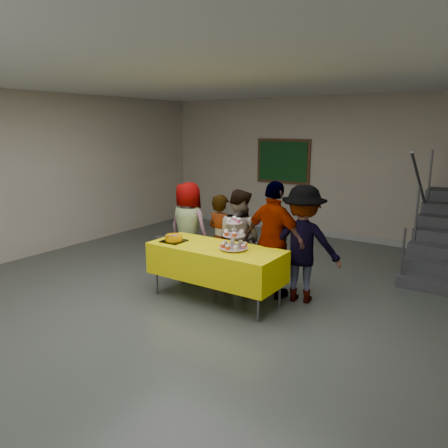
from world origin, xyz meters
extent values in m
plane|color=#4C514C|center=(0.00, 0.00, 0.00)|extent=(10.00, 10.00, 0.00)
cube|color=#B5A891|center=(0.00, 5.00, 1.50)|extent=(8.00, 0.04, 3.00)
cube|color=silver|center=(0.00, 0.00, 3.00)|extent=(8.00, 10.00, 0.04)
cube|color=#999999|center=(0.00, 4.98, 0.06)|extent=(7.90, 0.03, 0.12)
cylinder|color=#595960|center=(-0.76, 0.39, 0.36)|extent=(0.04, 0.04, 0.73)
cylinder|color=#595960|center=(0.92, 0.39, 0.36)|extent=(0.04, 0.04, 0.73)
cylinder|color=#595960|center=(-0.76, 0.97, 0.36)|extent=(0.04, 0.04, 0.73)
cylinder|color=#595960|center=(0.92, 0.97, 0.36)|extent=(0.04, 0.04, 0.73)
cube|color=#595960|center=(0.08, 0.68, 0.74)|extent=(1.80, 0.70, 0.02)
cube|color=yellow|center=(0.08, 0.68, 0.55)|extent=(1.88, 0.78, 0.44)
cylinder|color=silver|center=(0.37, 0.69, 0.78)|extent=(0.18, 0.18, 0.01)
cylinder|color=silver|center=(0.37, 0.69, 0.98)|extent=(0.02, 0.02, 0.42)
cylinder|color=silver|center=(0.37, 0.69, 0.80)|extent=(0.38, 0.38, 0.01)
cylinder|color=silver|center=(0.37, 0.69, 0.97)|extent=(0.30, 0.30, 0.01)
cylinder|color=silver|center=(0.37, 0.69, 1.14)|extent=(0.22, 0.22, 0.01)
cube|color=black|center=(-0.57, 0.57, 0.78)|extent=(0.30, 0.30, 0.02)
cylinder|color=#FF9C00|center=(-0.57, 0.57, 0.82)|extent=(0.25, 0.25, 0.07)
ellipsoid|color=#FF9C00|center=(-0.57, 0.57, 0.86)|extent=(0.25, 0.25, 0.05)
ellipsoid|color=white|center=(-0.52, 0.53, 0.88)|extent=(0.08, 0.08, 0.02)
cube|color=silver|center=(-0.59, 0.44, 0.88)|extent=(0.30, 0.16, 0.04)
imported|color=slate|center=(-0.94, 1.37, 0.76)|extent=(0.74, 0.48, 1.51)
imported|color=slate|center=(-0.25, 1.29, 0.69)|extent=(0.57, 0.43, 1.38)
imported|color=slate|center=(0.05, 1.33, 0.74)|extent=(0.79, 0.65, 1.48)
imported|color=slate|center=(0.69, 1.23, 0.83)|extent=(1.02, 0.53, 1.66)
imported|color=slate|center=(1.07, 1.35, 0.81)|extent=(1.16, 0.84, 1.61)
cube|color=#424447|center=(2.70, 2.75, 0.09)|extent=(1.30, 0.30, 0.18)
cube|color=#424447|center=(2.70, 3.05, 0.18)|extent=(1.30, 0.30, 0.36)
cylinder|color=#595960|center=(2.10, 2.70, 0.45)|extent=(0.04, 0.04, 0.90)
cylinder|color=#595960|center=(2.10, 3.50, 0.99)|extent=(0.04, 0.04, 0.90)
cylinder|color=#595960|center=(2.10, 4.40, 1.53)|extent=(0.04, 0.04, 0.90)
cylinder|color=#595960|center=(2.10, 3.55, 1.44)|extent=(0.04, 1.85, 1.20)
cube|color=#472B16|center=(-1.06, 4.97, 1.60)|extent=(1.30, 0.04, 1.00)
cube|color=#144019|center=(-1.06, 4.94, 1.60)|extent=(1.18, 0.02, 0.88)
camera|label=1|loc=(3.39, -4.01, 2.38)|focal=35.00mm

